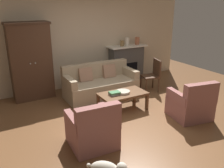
{
  "coord_description": "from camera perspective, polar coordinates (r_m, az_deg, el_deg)",
  "views": [
    {
      "loc": [
        -2.51,
        -3.98,
        2.43
      ],
      "look_at": [
        0.15,
        0.75,
        0.55
      ],
      "focal_mm": 38.44,
      "sensor_mm": 36.0,
      "label": 1
    }
  ],
  "objects": [
    {
      "name": "armchair_near_left",
      "position": [
        4.24,
        -4.56,
        -10.88
      ],
      "size": [
        0.81,
        0.81,
        0.88
      ],
      "color": "#935B56",
      "rests_on": "ground"
    },
    {
      "name": "mantel_vase_bronze",
      "position": [
        7.46,
        2.43,
        9.65
      ],
      "size": [
        0.12,
        0.12,
        0.17
      ],
      "primitive_type": "cylinder",
      "color": "olive",
      "rests_on": "fireplace"
    },
    {
      "name": "mantel_vase_terracotta",
      "position": [
        7.76,
        6.01,
        10.18
      ],
      "size": [
        0.14,
        0.14,
        0.24
      ],
      "primitive_type": "cylinder",
      "color": "#A86042",
      "rests_on": "fireplace"
    },
    {
      "name": "armchair_near_right",
      "position": [
        5.47,
        18.32,
        -4.65
      ],
      "size": [
        0.89,
        0.89,
        0.88
      ],
      "color": "#935B56",
      "rests_on": "ground"
    },
    {
      "name": "mantel_vase_cream",
      "position": [
        7.55,
        3.62,
        10.04
      ],
      "size": [
        0.13,
        0.13,
        0.25
      ],
      "primitive_type": "cylinder",
      "color": "beige",
      "rests_on": "fireplace"
    },
    {
      "name": "fruit_bowl",
      "position": [
        5.55,
        2.62,
        -1.88
      ],
      "size": [
        0.33,
        0.33,
        0.05
      ],
      "primitive_type": "cylinder",
      "color": "beige",
      "rests_on": "coffee_table"
    },
    {
      "name": "couch",
      "position": [
        6.42,
        -2.83,
        -0.12
      ],
      "size": [
        1.93,
        0.86,
        0.86
      ],
      "color": "tan",
      "rests_on": "ground"
    },
    {
      "name": "armoire",
      "position": [
        6.46,
        -18.79,
        5.15
      ],
      "size": [
        1.06,
        0.57,
        1.96
      ],
      "color": "#472D1E",
      "rests_on": "ground"
    },
    {
      "name": "side_chair_wooden",
      "position": [
        6.83,
        9.73,
        2.52
      ],
      "size": [
        0.53,
        0.53,
        0.9
      ],
      "color": "#472D1E",
      "rests_on": "ground"
    },
    {
      "name": "back_wall",
      "position": [
        7.07,
        -8.39,
        10.53
      ],
      "size": [
        7.2,
        0.1,
        2.8
      ],
      "primitive_type": "cube",
      "color": "beige",
      "rests_on": "ground"
    },
    {
      "name": "fireplace",
      "position": [
        7.7,
        3.44,
        5.09
      ],
      "size": [
        1.26,
        0.48,
        1.12
      ],
      "color": "#4C4947",
      "rests_on": "ground"
    },
    {
      "name": "ground_plane",
      "position": [
        5.29,
        2.59,
        -8.25
      ],
      "size": [
        9.6,
        9.6,
        0.0
      ],
      "primitive_type": "plane",
      "color": "brown"
    },
    {
      "name": "coffee_table",
      "position": [
        5.57,
        2.58,
        -2.67
      ],
      "size": [
        1.1,
        0.6,
        0.42
      ],
      "color": "brown",
      "rests_on": "ground"
    },
    {
      "name": "book_stack",
      "position": [
        5.42,
        0.63,
        -2.23
      ],
      "size": [
        0.25,
        0.18,
        0.07
      ],
      "color": "gray",
      "rests_on": "coffee_table"
    }
  ]
}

